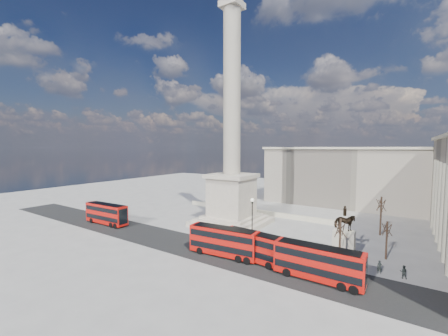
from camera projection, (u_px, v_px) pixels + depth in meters
ground at (219, 229)px, 55.08m from camera, size 180.00×180.00×0.00m
asphalt_road at (209, 250)px, 44.01m from camera, size 120.00×9.00×0.01m
nelsons_column at (232, 164)px, 58.28m from camera, size 14.00×14.00×49.85m
balustrade_wall at (255, 211)px, 68.36m from camera, size 40.00×0.60×1.10m
building_northeast at (358, 177)px, 76.79m from camera, size 51.00×17.00×16.60m
red_bus_a at (107, 214)px, 58.72m from camera, size 10.98×2.96×4.42m
red_bus_b at (256, 247)px, 39.49m from camera, size 10.50×3.46×4.18m
red_bus_c at (224, 241)px, 41.43m from camera, size 11.02×3.41×4.40m
red_bus_d at (318, 263)px, 33.78m from camera, size 10.72×2.62×4.34m
victorian_lamp at (252, 215)px, 49.42m from camera, size 0.63×0.63×7.33m
equestrian_statue at (344, 240)px, 40.96m from camera, size 3.72×2.79×7.81m
bare_tree_near at (340, 227)px, 36.84m from camera, size 1.66×1.66×7.28m
bare_tree_mid at (387, 228)px, 40.07m from camera, size 1.57×1.57×5.96m
bare_tree_far at (381, 203)px, 51.09m from camera, size 1.88×1.88×7.67m
pedestrian_walking at (380, 267)px, 35.75m from camera, size 0.64×0.43×1.72m
pedestrian_standing at (403, 272)px, 34.44m from camera, size 0.89×0.73×1.69m
pedestrian_crossing at (244, 235)px, 48.74m from camera, size 0.52×1.05×1.74m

